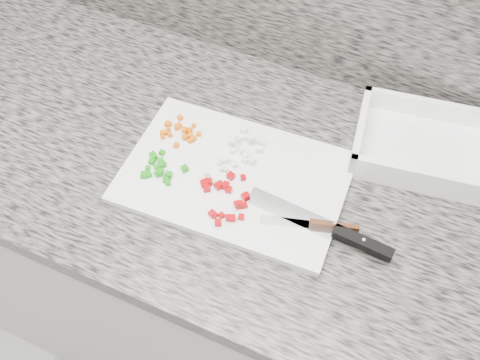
{
  "coord_description": "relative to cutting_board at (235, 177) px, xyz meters",
  "views": [
    {
      "loc": [
        0.32,
        0.87,
        1.7
      ],
      "look_at": [
        0.09,
        1.38,
        0.93
      ],
      "focal_mm": 40.0,
      "sensor_mm": 36.0,
      "label": 1
    }
  ],
  "objects": [
    {
      "name": "carrot_pile",
      "position": [
        -0.14,
        0.05,
        0.01
      ],
      "size": [
        0.08,
        0.08,
        0.02
      ],
      "color": "#D95E04",
      "rests_on": "cutting_board"
    },
    {
      "name": "chef_knife",
      "position": [
        0.21,
        -0.04,
        0.01
      ],
      "size": [
        0.27,
        0.05,
        0.02
      ],
      "rotation": [
        0.0,
        0.0,
        -0.08
      ],
      "color": "silver",
      "rests_on": "cutting_board"
    },
    {
      "name": "paring_knife",
      "position": [
        0.18,
        -0.04,
        0.01
      ],
      "size": [
        0.17,
        0.06,
        0.02
      ],
      "rotation": [
        0.0,
        0.0,
        0.28
      ],
      "color": "silver",
      "rests_on": "cutting_board"
    },
    {
      "name": "cutting_board",
      "position": [
        0.0,
        0.0,
        0.0
      ],
      "size": [
        0.42,
        0.29,
        0.01
      ],
      "primitive_type": "cube",
      "rotation": [
        0.0,
        0.0,
        0.05
      ],
      "color": "white",
      "rests_on": "countertop"
    },
    {
      "name": "garlic_pile",
      "position": [
        -0.03,
        -0.02,
        0.01
      ],
      "size": [
        0.04,
        0.05,
        0.01
      ],
      "color": "beige",
      "rests_on": "cutting_board"
    },
    {
      "name": "red_pepper_pile",
      "position": [
        0.01,
        -0.05,
        0.01
      ],
      "size": [
        0.11,
        0.12,
        0.02
      ],
      "color": "#A70206",
      "rests_on": "cutting_board"
    },
    {
      "name": "cabinet",
      "position": [
        -0.07,
        0.04,
        -0.48
      ],
      "size": [
        3.92,
        0.62,
        0.86
      ],
      "primitive_type": "cube",
      "color": "silver",
      "rests_on": "ground"
    },
    {
      "name": "onion_pile",
      "position": [
        -0.01,
        0.06,
        0.01
      ],
      "size": [
        0.07,
        0.1,
        0.02
      ],
      "color": "silver",
      "rests_on": "cutting_board"
    },
    {
      "name": "green_pepper_pile",
      "position": [
        -0.13,
        -0.05,
        0.01
      ],
      "size": [
        0.09,
        0.07,
        0.02
      ],
      "color": "#14820B",
      "rests_on": "cutting_board"
    },
    {
      "name": "tray",
      "position": [
        0.31,
        0.21,
        0.01
      ],
      "size": [
        0.29,
        0.23,
        0.06
      ],
      "rotation": [
        0.0,
        0.0,
        0.14
      ],
      "color": "white",
      "rests_on": "countertop"
    },
    {
      "name": "countertop",
      "position": [
        -0.07,
        0.04,
        -0.03
      ],
      "size": [
        3.96,
        0.64,
        0.04
      ],
      "primitive_type": "cube",
      "color": "#605C54",
      "rests_on": "cabinet"
    }
  ]
}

